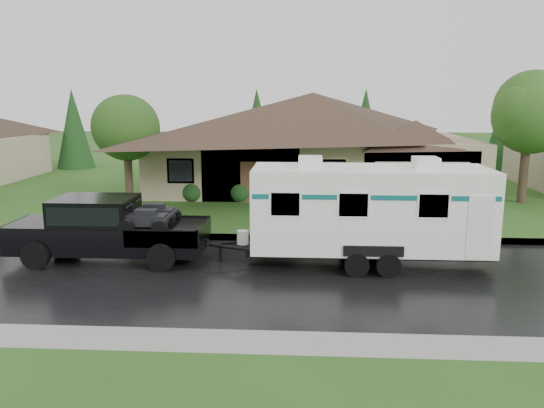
{
  "coord_description": "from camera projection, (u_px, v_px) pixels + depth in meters",
  "views": [
    {
      "loc": [
        1.43,
        -17.71,
        5.42
      ],
      "look_at": [
        0.29,
        2.0,
        1.47
      ],
      "focal_mm": 35.0,
      "sensor_mm": 36.0,
      "label": 1
    }
  ],
  "objects": [
    {
      "name": "tree_left_green",
      "position": [
        126.0,
        132.0,
        25.33
      ],
      "size": [
        3.22,
        3.22,
        5.33
      ],
      "color": "#382B1E",
      "rests_on": "lawn"
    },
    {
      "name": "shrub_row",
      "position": [
        313.0,
        192.0,
        27.34
      ],
      "size": [
        13.6,
        1.0,
        1.0
      ],
      "color": "#143814",
      "rests_on": "lawn"
    },
    {
      "name": "lawn",
      "position": [
        279.0,
        185.0,
        33.15
      ],
      "size": [
        140.0,
        26.0,
        0.15
      ],
      "primitive_type": "cube",
      "color": "#2D541A",
      "rests_on": "ground"
    },
    {
      "name": "tree_right_green",
      "position": [
        529.0,
        113.0,
        26.38
      ],
      "size": [
        3.97,
        3.97,
        6.57
      ],
      "color": "#382B1E",
      "rests_on": "lawn"
    },
    {
      "name": "travel_trailer",
      "position": [
        369.0,
        208.0,
        17.22
      ],
      "size": [
        7.99,
        2.81,
        3.58
      ],
      "color": "white",
      "rests_on": "ground"
    },
    {
      "name": "ground",
      "position": [
        261.0,
        256.0,
        18.48
      ],
      "size": [
        140.0,
        140.0,
        0.0
      ],
      "primitive_type": "plane",
      "color": "#2D541A",
      "rests_on": "ground"
    },
    {
      "name": "pickup_truck",
      "position": [
        105.0,
        227.0,
        17.87
      ],
      "size": [
        6.48,
        2.46,
        2.16
      ],
      "color": "black",
      "rests_on": "ground"
    },
    {
      "name": "curb",
      "position": [
        265.0,
        238.0,
        20.67
      ],
      "size": [
        140.0,
        0.5,
        0.15
      ],
      "primitive_type": "cube",
      "color": "gray",
      "rests_on": "ground"
    },
    {
      "name": "house_main",
      "position": [
        318.0,
        130.0,
        31.19
      ],
      "size": [
        19.44,
        10.8,
        6.9
      ],
      "color": "tan",
      "rests_on": "lawn"
    },
    {
      "name": "road",
      "position": [
        255.0,
        275.0,
        16.52
      ],
      "size": [
        140.0,
        8.0,
        0.01
      ],
      "primitive_type": "cube",
      "color": "black",
      "rests_on": "ground"
    }
  ]
}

